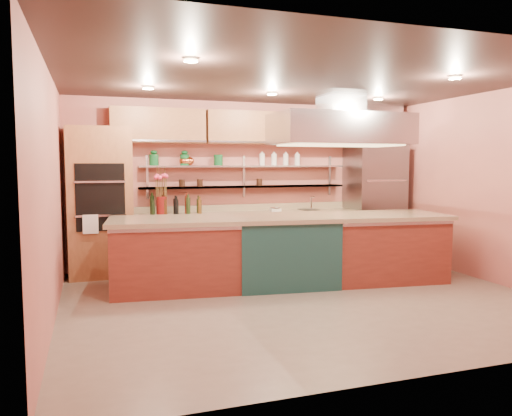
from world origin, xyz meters
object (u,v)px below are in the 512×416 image
object	(u,v)px
island	(283,250)
kitchen_scale	(275,209)
flower_vase	(162,206)
copper_kettle	(189,161)
refrigerator	(374,202)
green_canister	(218,160)

from	to	relation	value
island	kitchen_scale	size ratio (longest dim) A/B	27.83
kitchen_scale	flower_vase	bearing A→B (deg)	166.76
island	copper_kettle	size ratio (longest dim) A/B	26.29
island	kitchen_scale	distance (m)	1.47
kitchen_scale	refrigerator	bearing A→B (deg)	-13.54
flower_vase	copper_kettle	world-z (taller)	copper_kettle
flower_vase	kitchen_scale	distance (m)	1.94
flower_vase	kitchen_scale	xyz separation A→B (m)	(1.93, 0.00, -0.10)
refrigerator	island	distance (m)	2.73
copper_kettle	kitchen_scale	bearing A→B (deg)	-8.63
kitchen_scale	island	bearing A→B (deg)	-119.24
refrigerator	green_canister	xyz separation A→B (m)	(-2.88, 0.23, 0.76)
island	green_canister	size ratio (longest dim) A/B	26.52
green_canister	flower_vase	bearing A→B (deg)	-167.46
island	copper_kettle	world-z (taller)	copper_kettle
island	flower_vase	xyz separation A→B (m)	(-1.55, 1.34, 0.58)
copper_kettle	green_canister	size ratio (longest dim) A/B	1.01
refrigerator	flower_vase	world-z (taller)	refrigerator
kitchen_scale	copper_kettle	xyz separation A→B (m)	(-1.45, 0.22, 0.81)
copper_kettle	flower_vase	bearing A→B (deg)	-155.54
copper_kettle	green_canister	distance (m)	0.51
refrigerator	copper_kettle	bearing A→B (deg)	176.11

